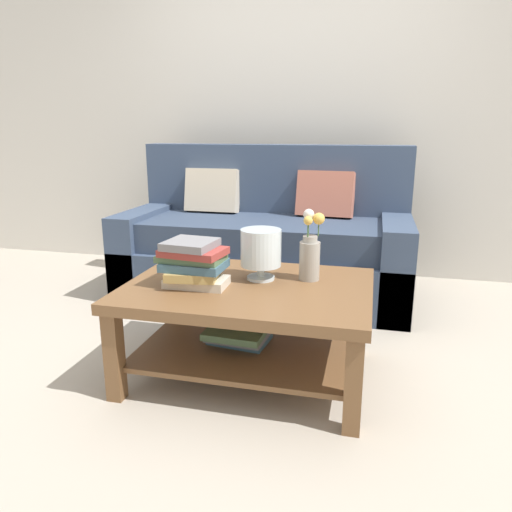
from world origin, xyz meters
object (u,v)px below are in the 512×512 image
Objects in this scene: book_stack_main at (193,263)px; flower_pitcher at (310,252)px; coffee_table at (248,311)px; couch at (266,244)px; glass_hurricane_vase at (261,249)px.

flower_pitcher is (0.51, 0.22, 0.03)m from book_stack_main.
couch is at bearing 98.62° from coffee_table.
coffee_table is 4.63× the size of glass_hurricane_vase.
book_stack_main is at bearing -92.31° from couch.
book_stack_main is (-0.05, -1.30, 0.21)m from couch.
book_stack_main is (-0.24, -0.07, 0.24)m from coffee_table.
flower_pitcher is at bearing 23.55° from book_stack_main.
coffee_table is 3.55× the size of book_stack_main.
couch is 1.75× the size of coffee_table.
book_stack_main is at bearing -148.68° from glass_hurricane_vase.
coffee_table is 3.33× the size of flower_pitcher.
couch is 1.20m from flower_pitcher.
flower_pitcher is (0.23, 0.05, -0.02)m from glass_hurricane_vase.
couch is 1.32m from book_stack_main.
couch is 1.24m from coffee_table.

